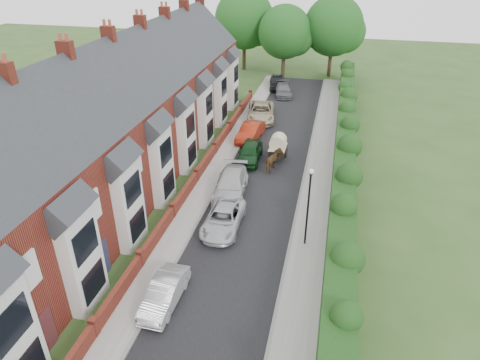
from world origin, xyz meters
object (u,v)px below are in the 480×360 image
object	(u,v)px
car_silver_a	(164,293)
car_silver_b	(223,219)
car_white	(231,185)
car_red	(250,132)
car_black	(277,82)
horse	(274,161)
lamppost	(309,198)
horse_cart	(278,145)
car_green	(250,152)
car_beige	(261,112)
car_grey	(283,90)

from	to	relation	value
car_silver_a	car_silver_b	bearing A→B (deg)	81.58
car_silver_a	car_white	xyz separation A→B (m)	(0.64, 11.07, 0.12)
car_red	car_black	world-z (taller)	car_black
horse	lamppost	bearing A→B (deg)	122.07
car_silver_a	horse_cart	bearing A→B (deg)	81.36
car_silver_b	car_white	size ratio (longest dim) A/B	0.89
car_red	car_black	bearing A→B (deg)	96.59
car_silver_a	horse	size ratio (longest dim) A/B	1.96
lamppost	car_silver_a	size ratio (longest dim) A/B	1.30
lamppost	car_white	distance (m)	7.87
car_red	car_green	bearing A→B (deg)	-72.51
horse_cart	car_silver_b	bearing A→B (deg)	-100.04
car_silver_a	car_silver_b	distance (m)	7.07
car_beige	car_grey	xyz separation A→B (m)	(1.13, 8.38, -0.14)
car_silver_b	horse	world-z (taller)	horse
car_white	car_grey	xyz separation A→B (m)	(0.49, 23.59, -0.11)
car_beige	horse_cart	bearing A→B (deg)	-79.96
car_red	horse_cart	size ratio (longest dim) A/B	1.47
car_white	car_silver_b	bearing A→B (deg)	-87.92
car_silver_b	car_green	bearing A→B (deg)	91.02
lamppost	car_black	distance (m)	31.75
car_grey	horse	world-z (taller)	horse
lamppost	horse	size ratio (longest dim) A/B	2.55
car_silver_b	car_grey	distance (m)	27.69
car_black	car_silver_b	bearing A→B (deg)	-96.08
car_silver_a	horse	distance (m)	15.64
car_grey	car_beige	bearing A→B (deg)	-108.60
car_beige	car_black	world-z (taller)	same
car_beige	horse_cart	distance (m)	9.28
car_white	car_green	bearing A→B (deg)	82.52
horse	car_silver_a	bearing A→B (deg)	90.42
car_silver_a	car_grey	distance (m)	34.68
car_silver_b	car_black	distance (m)	30.39
horse	horse_cart	size ratio (longest dim) A/B	0.65
car_white	car_beige	bearing A→B (deg)	86.89
car_green	horse	world-z (taller)	horse
car_black	car_grey	bearing A→B (deg)	-75.42
car_silver_b	car_white	xyz separation A→B (m)	(-0.55, 4.10, 0.11)
car_silver_a	car_grey	world-z (taller)	car_grey
car_silver_a	car_red	bearing A→B (deg)	91.24
car_silver_a	car_grey	xyz separation A→B (m)	(1.13, 34.66, 0.01)
car_red	horse	bearing A→B (deg)	-55.27
car_beige	car_black	xyz separation A→B (m)	(-0.00, 11.06, -0.00)
car_white	car_grey	size ratio (longest dim) A/B	1.16
lamppost	car_silver_a	world-z (taller)	lamppost
car_red	car_grey	distance (m)	13.66
car_white	horse	xyz separation A→B (m)	(2.41, 4.27, 0.08)
car_red	car_beige	bearing A→B (deg)	96.55
car_silver_b	lamppost	bearing A→B (deg)	-7.93
horse	horse_cart	world-z (taller)	horse_cart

